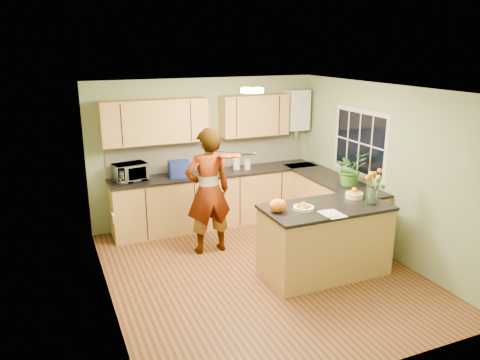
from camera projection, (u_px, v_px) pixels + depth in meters
name	position (u px, v px, depth m)	size (l,w,h in m)	color
floor	(260.00, 272.00, 6.48)	(4.50, 4.50, 0.00)	#522917
ceiling	(262.00, 89.00, 5.79)	(4.00, 4.50, 0.02)	white
wall_back	(205.00, 151.00, 8.12)	(4.00, 0.02, 2.50)	gray
wall_front	(370.00, 253.00, 4.14)	(4.00, 0.02, 2.50)	gray
wall_left	(104.00, 205.00, 5.38)	(0.02, 4.50, 2.50)	gray
wall_right	(383.00, 170.00, 6.88)	(0.02, 4.50, 2.50)	gray
back_counter	(217.00, 198.00, 8.11)	(3.64, 0.62, 0.94)	tan
right_counter	(331.00, 205.00, 7.74)	(0.62, 2.24, 0.94)	tan
splashback	(211.00, 154.00, 8.16)	(3.60, 0.02, 0.52)	white
upper_cabinets	(198.00, 119.00, 7.74)	(3.20, 0.34, 0.70)	tan
boiler	(297.00, 110.00, 8.44)	(0.40, 0.30, 0.86)	silver
window_right	(359.00, 143.00, 7.33)	(0.01, 1.30, 1.05)	silver
light_switch	(113.00, 218.00, 4.84)	(0.02, 0.09, 0.09)	silver
ceiling_lamp	(252.00, 90.00, 6.06)	(0.30, 0.30, 0.07)	#FFEABF
peninsula_island	(325.00, 240.00, 6.33)	(1.70, 0.87, 0.97)	tan
fruit_dish	(304.00, 207.00, 6.05)	(0.27, 0.27, 0.10)	#F9EAC7
orange_bowl	(354.00, 194.00, 6.51)	(0.24, 0.24, 0.14)	#F9EAC7
flower_vase	(374.00, 180.00, 6.16)	(0.28, 0.28, 0.52)	silver
orange_bag	(278.00, 205.00, 5.95)	(0.23, 0.20, 0.18)	orange
papers	(333.00, 214.00, 5.89)	(0.23, 0.32, 0.01)	silver
violinist	(208.00, 191.00, 6.89)	(0.69, 0.45, 1.90)	#DBA485
violin	(226.00, 156.00, 6.61)	(0.56, 0.22, 0.11)	#4D1604
microwave	(130.00, 172.00, 7.42)	(0.51, 0.35, 0.28)	silver
blue_box	(179.00, 169.00, 7.66)	(0.33, 0.24, 0.27)	navy
kettle	(216.00, 164.00, 7.97)	(0.17, 0.17, 0.31)	silver
jar_cream	(236.00, 164.00, 8.14)	(0.12, 0.12, 0.19)	#F9EAC7
jar_white	(247.00, 165.00, 8.12)	(0.11, 0.11, 0.17)	silver
potted_plant	(350.00, 169.00, 7.13)	(0.48, 0.42, 0.54)	#3B7B29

